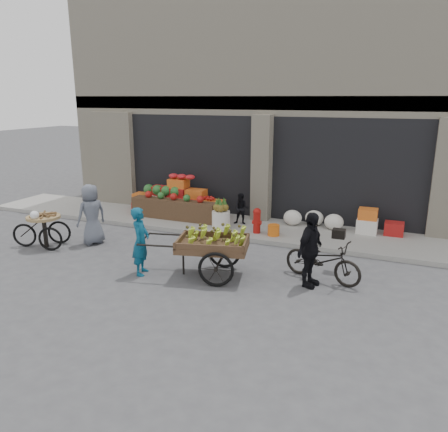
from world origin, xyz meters
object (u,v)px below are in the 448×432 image
at_px(tricycle_cart, 44,226).
at_px(vendor_woman, 141,241).
at_px(banana_cart, 210,242).
at_px(vendor_grey, 91,214).
at_px(fire_hydrant, 257,220).
at_px(orange_bucket, 274,230).
at_px(bicycle, 323,260).
at_px(pineapple_bin, 221,220).
at_px(seated_person, 241,209).
at_px(cyclist, 310,250).

bearing_deg(tricycle_cart, vendor_woman, -30.09).
bearing_deg(banana_cart, vendor_grey, 154.71).
bearing_deg(vendor_woman, fire_hydrant, -39.38).
relative_size(banana_cart, tricycle_cart, 1.85).
relative_size(orange_bucket, bicycle, 0.19).
xyz_separation_m(orange_bucket, vendor_woman, (-2.00, -3.41, 0.48)).
bearing_deg(bicycle, pineapple_bin, 70.40).
bearing_deg(orange_bucket, fire_hydrant, 174.29).
relative_size(vendor_grey, bicycle, 0.94).
relative_size(orange_bucket, seated_person, 0.34).
distance_m(banana_cart, cyclist, 2.10).
xyz_separation_m(pineapple_bin, tricycle_cart, (-3.70, -2.95, 0.20)).
bearing_deg(vendor_grey, pineapple_bin, 153.38).
distance_m(banana_cart, tricycle_cart, 4.75).
height_order(orange_bucket, banana_cart, banana_cart).
xyz_separation_m(fire_hydrant, cyclist, (2.03, -2.69, 0.28)).
distance_m(banana_cart, vendor_grey, 3.87).
distance_m(orange_bucket, tricycle_cart, 6.02).
relative_size(pineapple_bin, vendor_grey, 0.32).
height_order(tricycle_cart, vendor_grey, vendor_grey).
xyz_separation_m(fire_hydrant, seated_person, (-0.70, 0.65, 0.08)).
bearing_deg(pineapple_bin, vendor_grey, -140.51).
bearing_deg(orange_bucket, bicycle, -52.39).
bearing_deg(pineapple_bin, cyclist, -41.24).
distance_m(seated_person, vendor_woman, 4.19).
bearing_deg(seated_person, bicycle, -55.14).
xyz_separation_m(tricycle_cart, cyclist, (6.82, 0.21, 0.22)).
bearing_deg(tricycle_cart, orange_bucket, 7.82).
xyz_separation_m(seated_person, cyclist, (2.73, -3.34, 0.20)).
relative_size(fire_hydrant, cyclist, 0.45).
height_order(pineapple_bin, orange_bucket, pineapple_bin).
xyz_separation_m(tricycle_cart, vendor_grey, (0.96, 0.70, 0.24)).
xyz_separation_m(fire_hydrant, vendor_grey, (-3.83, -2.20, 0.30)).
bearing_deg(banana_cart, tricycle_cart, 165.48).
distance_m(orange_bucket, seated_person, 1.42).
bearing_deg(tricycle_cart, seated_person, 20.45).
bearing_deg(orange_bucket, tricycle_cart, -151.68).
relative_size(tricycle_cart, cyclist, 0.92).
height_order(seated_person, vendor_woman, vendor_woman).
distance_m(seated_person, vendor_grey, 4.24).
bearing_deg(banana_cart, pineapple_bin, 95.61).
xyz_separation_m(fire_hydrant, bicycle, (2.23, -2.29, -0.05)).
xyz_separation_m(pineapple_bin, bicycle, (3.33, -2.34, 0.08)).
height_order(seated_person, bicycle, seated_person).
distance_m(fire_hydrant, vendor_woman, 3.78).
relative_size(vendor_woman, bicycle, 0.88).
height_order(bicycle, cyclist, cyclist).
distance_m(orange_bucket, vendor_grey, 4.87).
xyz_separation_m(seated_person, vendor_woman, (-0.80, -4.11, 0.17)).
xyz_separation_m(orange_bucket, bicycle, (1.73, -2.24, 0.18)).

